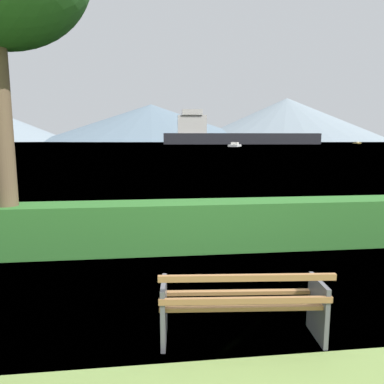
% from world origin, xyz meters
% --- Properties ---
extents(ground_plane, '(1400.00, 1400.00, 0.00)m').
position_xyz_m(ground_plane, '(0.00, 0.00, 0.00)').
color(ground_plane, olive).
extents(water_surface, '(620.00, 620.00, 0.00)m').
position_xyz_m(water_surface, '(0.00, 309.64, 0.00)').
color(water_surface, '#6B8EA3').
rests_on(water_surface, ground_plane).
extents(park_bench, '(1.83, 0.72, 0.87)m').
position_xyz_m(park_bench, '(-0.01, -0.06, 0.43)').
color(park_bench, olive).
rests_on(park_bench, ground_plane).
extents(hedge_row, '(13.37, 0.80, 0.98)m').
position_xyz_m(hedge_row, '(0.00, 3.25, 0.49)').
color(hedge_row, '#2D6B28').
rests_on(hedge_row, ground_plane).
extents(cargo_ship_large, '(85.98, 17.81, 18.43)m').
position_xyz_m(cargo_ship_large, '(41.99, 187.06, 5.15)').
color(cargo_ship_large, '#232328').
rests_on(cargo_ship_large, water_surface).
extents(fishing_boat_near, '(8.89, 6.48, 1.01)m').
position_xyz_m(fishing_boat_near, '(10.91, 188.42, 0.37)').
color(fishing_boat_near, '#335693').
rests_on(fishing_boat_near, water_surface).
extents(sailboat_mid, '(3.29, 7.37, 1.32)m').
position_xyz_m(sailboat_mid, '(137.57, 219.43, 0.47)').
color(sailboat_mid, gold).
rests_on(sailboat_mid, water_surface).
extents(tender_far, '(6.46, 9.44, 1.55)m').
position_xyz_m(tender_far, '(27.78, 115.06, 0.54)').
color(tender_far, silver).
rests_on(tender_far, water_surface).
extents(distant_hills, '(872.66, 393.03, 73.39)m').
position_xyz_m(distant_hills, '(-28.99, 589.50, 34.57)').
color(distant_hills, gray).
rests_on(distant_hills, ground_plane).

